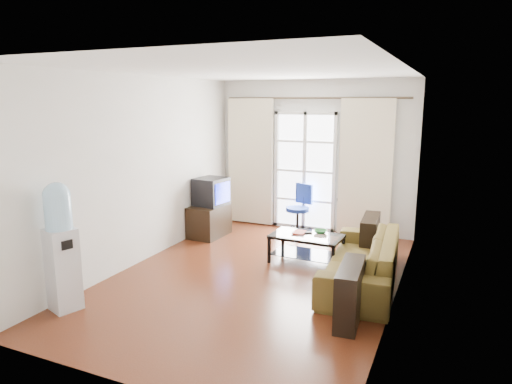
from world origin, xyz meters
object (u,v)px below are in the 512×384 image
(task_chair, at_px, (298,218))
(crt_tv, at_px, (210,191))
(water_cooler, at_px, (61,244))
(sofa, at_px, (362,260))
(tv_stand, at_px, (209,221))
(coffee_table, at_px, (306,245))

(task_chair, bearing_deg, crt_tv, -132.56)
(crt_tv, relative_size, water_cooler, 0.39)
(sofa, xyz_separation_m, tv_stand, (-2.85, 1.05, -0.04))
(sofa, bearing_deg, task_chair, -146.26)
(tv_stand, bearing_deg, coffee_table, -14.54)
(task_chair, bearing_deg, sofa, -34.35)
(task_chair, bearing_deg, coffee_table, -49.78)
(coffee_table, bearing_deg, sofa, -27.07)
(tv_stand, distance_m, task_chair, 1.60)
(sofa, distance_m, tv_stand, 3.04)
(coffee_table, bearing_deg, task_chair, 112.88)
(tv_stand, relative_size, task_chair, 0.86)
(tv_stand, bearing_deg, crt_tv, 92.10)
(water_cooler, bearing_deg, tv_stand, 107.62)
(water_cooler, bearing_deg, coffee_table, 70.62)
(coffee_table, height_order, water_cooler, water_cooler)
(sofa, relative_size, water_cooler, 1.51)
(sofa, bearing_deg, water_cooler, -58.67)
(sofa, height_order, tv_stand, sofa)
(sofa, height_order, water_cooler, water_cooler)
(task_chair, relative_size, water_cooler, 0.59)
(tv_stand, bearing_deg, task_chair, 34.21)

